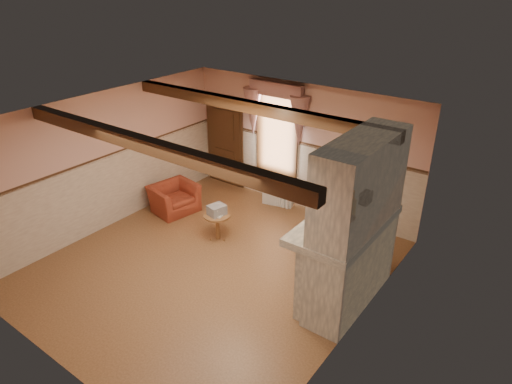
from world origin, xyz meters
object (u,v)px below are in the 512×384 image
Objects in this scene: mantel_clock at (366,198)px; radiator at (278,193)px; armchair at (174,198)px; oil_lamp at (352,207)px; side_table at (217,227)px; bowl at (344,220)px.

radiator is at bearing 152.49° from mantel_clock.
oil_lamp reaches higher than armchair.
oil_lamp is at bearing -82.53° from armchair.
side_table is 1.75× the size of bowl.
radiator is 3.57m from bowl.
radiator is 2.92× the size of mantel_clock.
bowl is (2.77, -0.20, 1.18)m from side_table.
bowl is (2.61, -2.13, 1.16)m from radiator.
oil_lamp is (2.61, -1.88, 1.26)m from radiator.
radiator is at bearing -35.77° from armchair.
armchair is at bearing 176.34° from oil_lamp.
armchair is 4.50m from mantel_clock.
radiator is 3.19m from mantel_clock.
armchair is 3.97× the size of mantel_clock.
side_table is 1.94m from radiator.
bowl reaches higher than armchair.
bowl is at bearing -85.91° from armchair.
side_table is at bearing -168.36° from mantel_clock.
bowl is 1.31× the size of mantel_clock.
radiator is 2.23× the size of bowl.
oil_lamp is (0.00, 0.26, 0.10)m from bowl.
mantel_clock is (2.77, 0.57, 1.25)m from side_table.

